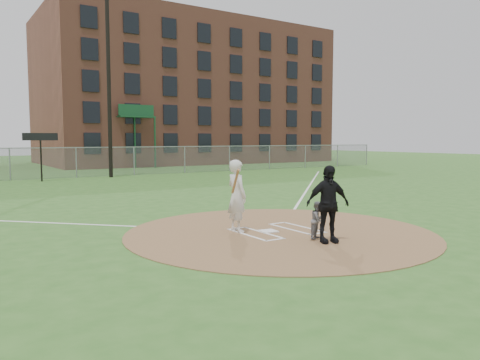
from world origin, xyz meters
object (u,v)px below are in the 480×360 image
home_plate (268,231)px  umpire (328,204)px  catcher (318,220)px  batter_at_plate (237,196)px

home_plate → umpire: umpire is taller
catcher → batter_at_plate: bearing=98.8°
catcher → umpire: umpire is taller
batter_at_plate → catcher: bearing=-57.3°
batter_at_plate → home_plate: bearing=-34.0°
umpire → catcher: bearing=95.3°
home_plate → catcher: bearing=-70.3°
umpire → batter_at_plate: bearing=133.0°
home_plate → batter_at_plate: size_ratio=0.22×
catcher → batter_at_plate: batter_at_plate is taller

